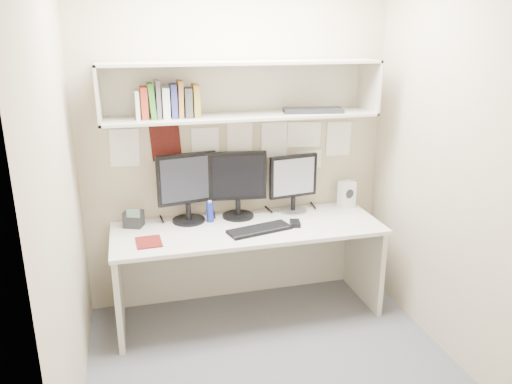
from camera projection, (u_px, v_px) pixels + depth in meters
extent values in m
cube|color=#4E4E53|center=(271.00, 362.00, 3.35)|extent=(2.40, 2.00, 0.01)
cube|color=tan|center=(237.00, 142.00, 3.88)|extent=(2.40, 0.02, 2.60)
cube|color=tan|center=(343.00, 242.00, 2.03)|extent=(2.40, 0.02, 2.60)
cube|color=tan|center=(59.00, 192.00, 2.67)|extent=(0.02, 2.00, 2.60)
cube|color=tan|center=(450.00, 163.00, 3.24)|extent=(0.02, 2.00, 2.60)
cube|color=beige|center=(248.00, 228.00, 3.72)|extent=(2.00, 0.70, 0.03)
cube|color=beige|center=(239.00, 255.00, 4.14)|extent=(1.96, 0.02, 0.70)
cube|color=beige|center=(242.00, 116.00, 3.63)|extent=(2.00, 0.38, 0.02)
cube|color=beige|center=(242.00, 62.00, 3.51)|extent=(2.00, 0.38, 0.02)
cube|color=beige|center=(237.00, 87.00, 3.73)|extent=(2.00, 0.02, 0.40)
cube|color=beige|center=(98.00, 94.00, 3.33)|extent=(0.02, 0.38, 0.40)
cube|color=beige|center=(368.00, 86.00, 3.80)|extent=(0.02, 0.38, 0.40)
cylinder|color=black|center=(189.00, 220.00, 3.82)|extent=(0.25, 0.25, 0.02)
cylinder|color=black|center=(188.00, 211.00, 3.80)|extent=(0.04, 0.04, 0.13)
cube|color=black|center=(187.00, 179.00, 3.73)|extent=(0.45, 0.12, 0.39)
cube|color=black|center=(187.00, 179.00, 3.71)|extent=(0.39, 0.08, 0.33)
cylinder|color=black|center=(238.00, 216.00, 3.91)|extent=(0.25, 0.25, 0.02)
cylinder|color=black|center=(238.00, 207.00, 3.89)|extent=(0.04, 0.04, 0.12)
cube|color=black|center=(237.00, 176.00, 3.82)|extent=(0.45, 0.09, 0.38)
cube|color=black|center=(238.00, 176.00, 3.81)|extent=(0.39, 0.05, 0.33)
cylinder|color=#A5A5AA|center=(293.00, 211.00, 4.02)|extent=(0.22, 0.22, 0.02)
cylinder|color=black|center=(293.00, 203.00, 4.00)|extent=(0.04, 0.04, 0.11)
cube|color=black|center=(293.00, 176.00, 3.94)|extent=(0.40, 0.09, 0.34)
cube|color=silver|center=(294.00, 177.00, 3.93)|extent=(0.35, 0.05, 0.29)
cube|color=black|center=(259.00, 230.00, 3.63)|extent=(0.49, 0.27, 0.02)
cube|color=black|center=(295.00, 223.00, 3.73)|extent=(0.09, 0.13, 0.03)
cube|color=silver|center=(347.00, 194.00, 4.10)|extent=(0.13, 0.13, 0.22)
cylinder|color=black|center=(350.00, 194.00, 4.04)|extent=(0.08, 0.03, 0.08)
cylinder|color=navy|center=(210.00, 212.00, 3.79)|extent=(0.05, 0.05, 0.15)
cylinder|color=white|center=(210.00, 202.00, 3.77)|extent=(0.03, 0.03, 0.02)
cube|color=#5F1310|center=(149.00, 242.00, 3.43)|extent=(0.18, 0.22, 0.01)
cube|color=black|center=(134.00, 219.00, 3.70)|extent=(0.16, 0.15, 0.12)
cube|color=#4C6659|center=(133.00, 213.00, 3.63)|extent=(0.09, 0.04, 0.07)
cube|color=silver|center=(137.00, 105.00, 3.43)|extent=(0.03, 0.16, 0.20)
cube|color=#9E2F1D|center=(144.00, 103.00, 3.43)|extent=(0.05, 0.16, 0.22)
cube|color=#317527|center=(152.00, 101.00, 3.44)|extent=(0.04, 0.16, 0.24)
cube|color=#505055|center=(158.00, 99.00, 3.45)|extent=(0.03, 0.16, 0.26)
cube|color=silver|center=(166.00, 103.00, 3.47)|extent=(0.05, 0.16, 0.21)
cube|color=navy|center=(173.00, 101.00, 3.48)|extent=(0.04, 0.16, 0.23)
cube|color=olive|center=(180.00, 99.00, 3.49)|extent=(0.03, 0.16, 0.25)
cube|color=#38383A|center=(188.00, 102.00, 3.51)|extent=(0.05, 0.16, 0.20)
cube|color=olive|center=(196.00, 101.00, 3.52)|extent=(0.04, 0.16, 0.23)
cube|color=black|center=(313.00, 110.00, 3.73)|extent=(0.46, 0.24, 0.03)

